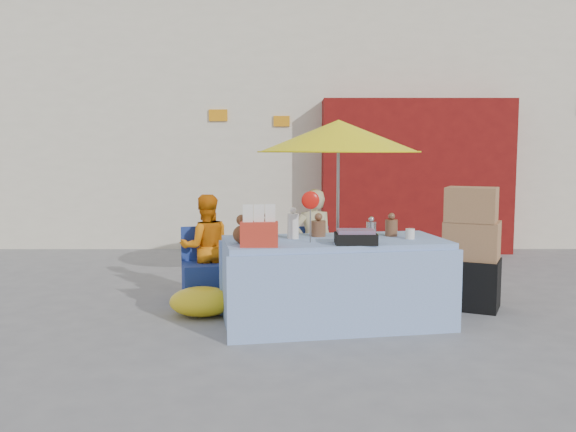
{
  "coord_description": "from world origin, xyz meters",
  "views": [
    {
      "loc": [
        -0.02,
        -6.2,
        1.71
      ],
      "look_at": [
        0.0,
        0.6,
        1.0
      ],
      "focal_mm": 38.0,
      "sensor_mm": 36.0,
      "label": 1
    }
  ],
  "objects_px": {
    "chair_right": "(313,280)",
    "umbrella": "(339,137)",
    "box_stack": "(471,253)",
    "vendor_beige": "(313,244)",
    "vendor_orange": "(206,247)",
    "chair_left": "(204,280)",
    "market_table": "(334,281)"
  },
  "relations": [
    {
      "from": "chair_right",
      "to": "box_stack",
      "type": "relative_size",
      "value": 0.64
    },
    {
      "from": "vendor_orange",
      "to": "umbrella",
      "type": "relative_size",
      "value": 0.59
    },
    {
      "from": "box_stack",
      "to": "market_table",
      "type": "bearing_deg",
      "value": -158.47
    },
    {
      "from": "vendor_orange",
      "to": "chair_left",
      "type": "bearing_deg",
      "value": 74.34
    },
    {
      "from": "umbrella",
      "to": "market_table",
      "type": "bearing_deg",
      "value": -96.6
    },
    {
      "from": "market_table",
      "to": "box_stack",
      "type": "bearing_deg",
      "value": 11.57
    },
    {
      "from": "chair_left",
      "to": "vendor_orange",
      "type": "bearing_deg",
      "value": 74.34
    },
    {
      "from": "chair_right",
      "to": "vendor_orange",
      "type": "height_order",
      "value": "vendor_orange"
    },
    {
      "from": "chair_left",
      "to": "market_table",
      "type": "bearing_deg",
      "value": -46.65
    },
    {
      "from": "chair_left",
      "to": "vendor_orange",
      "type": "height_order",
      "value": "vendor_orange"
    },
    {
      "from": "chair_left",
      "to": "umbrella",
      "type": "bearing_deg",
      "value": -3.65
    },
    {
      "from": "chair_right",
      "to": "box_stack",
      "type": "xyz_separation_m",
      "value": [
        1.72,
        -0.29,
        0.36
      ]
    },
    {
      "from": "vendor_beige",
      "to": "chair_right",
      "type": "bearing_deg",
      "value": 74.34
    },
    {
      "from": "chair_right",
      "to": "chair_left",
      "type": "bearing_deg",
      "value": 165.97
    },
    {
      "from": "market_table",
      "to": "vendor_beige",
      "type": "height_order",
      "value": "market_table"
    },
    {
      "from": "vendor_orange",
      "to": "vendor_beige",
      "type": "bearing_deg",
      "value": 165.97
    },
    {
      "from": "chair_left",
      "to": "umbrella",
      "type": "xyz_separation_m",
      "value": [
        1.55,
        0.28,
        1.64
      ]
    },
    {
      "from": "chair_right",
      "to": "umbrella",
      "type": "bearing_deg",
      "value": 29.11
    },
    {
      "from": "umbrella",
      "to": "chair_left",
      "type": "bearing_deg",
      "value": -169.62
    },
    {
      "from": "vendor_beige",
      "to": "umbrella",
      "type": "bearing_deg",
      "value": -167.47
    },
    {
      "from": "market_table",
      "to": "chair_left",
      "type": "distance_m",
      "value": 1.69
    },
    {
      "from": "vendor_beige",
      "to": "umbrella",
      "type": "relative_size",
      "value": 0.62
    },
    {
      "from": "chair_left",
      "to": "vendor_beige",
      "type": "bearing_deg",
      "value": -7.9
    },
    {
      "from": "vendor_orange",
      "to": "vendor_beige",
      "type": "relative_size",
      "value": 0.95
    },
    {
      "from": "umbrella",
      "to": "vendor_orange",
      "type": "bearing_deg",
      "value": -174.47
    },
    {
      "from": "market_table",
      "to": "chair_right",
      "type": "xyz_separation_m",
      "value": [
        -0.17,
        0.91,
        -0.18
      ]
    },
    {
      "from": "market_table",
      "to": "chair_right",
      "type": "height_order",
      "value": "market_table"
    },
    {
      "from": "chair_left",
      "to": "vendor_beige",
      "type": "relative_size",
      "value": 0.66
    },
    {
      "from": "box_stack",
      "to": "vendor_orange",
      "type": "bearing_deg",
      "value": 171.78
    },
    {
      "from": "market_table",
      "to": "umbrella",
      "type": "xyz_separation_m",
      "value": [
        0.14,
        1.19,
        1.45
      ]
    },
    {
      "from": "market_table",
      "to": "box_stack",
      "type": "relative_size",
      "value": 1.77
    },
    {
      "from": "chair_left",
      "to": "umbrella",
      "type": "distance_m",
      "value": 2.27
    }
  ]
}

